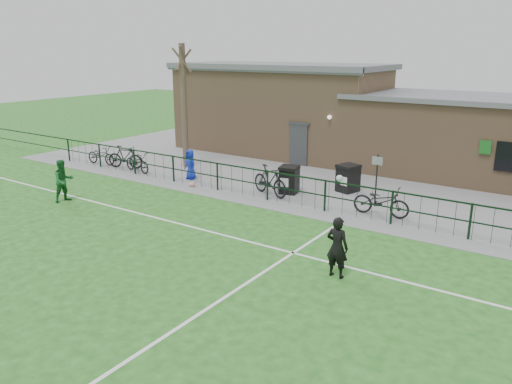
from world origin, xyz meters
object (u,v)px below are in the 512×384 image
Objects in this scene: outfield_player at (64,181)px; sign_post at (376,181)px; bicycle_b at (125,157)px; bicycle_a at (101,155)px; bicycle_c at (137,162)px; spectator_child at (190,164)px; bare_tree at (184,107)px; wheelie_bin_left at (289,180)px; bicycle_d at (270,181)px; ball_ground at (192,184)px; bicycle_e at (381,201)px; wheelie_bin_right at (348,179)px.

sign_post is at bearing -48.97° from outfield_player.
sign_post reaches higher than bicycle_b.
bicycle_a is 0.99× the size of bicycle_c.
spectator_child is at bearing -91.70° from bicycle_a.
sign_post is (10.31, -0.91, -1.98)m from bare_tree.
wheelie_bin_left is at bearing -102.45° from bicycle_b.
bare_tree reaches higher than bicycle_c.
bicycle_d is 8.07m from outfield_player.
sign_post is at bearing 13.42° from ball_ground.
bicycle_b is 1.03× the size of bicycle_c.
spectator_child is 0.82× the size of outfield_player.
bicycle_b is 13.16m from bicycle_e.
bicycle_c is 4.02m from ball_ground.
bicycle_b is at bearing -175.27° from sign_post.
wheelie_bin_left is at bearing 17.97° from spectator_child.
bicycle_e reaches higher than ball_ground.
bare_tree reaches higher than ball_ground.
bicycle_c is (-9.82, -2.53, -0.05)m from wheelie_bin_right.
wheelie_bin_left is 0.89m from bicycle_d.
wheelie_bin_left is 4.25m from ball_ground.
wheelie_bin_right is 11.37m from outfield_player.
bicycle_b is 8.51m from bicycle_d.
wheelie_bin_left is 0.52× the size of bicycle_e.
sign_post is at bearing -57.28° from bicycle_d.
outfield_player reaches higher than wheelie_bin_left.
outfield_player is 6.90× the size of ball_ground.
bicycle_b is at bearing -139.32° from bare_tree.
sign_post is at bearing -19.77° from wheelie_bin_right.
outfield_player is (1.22, -4.90, 0.33)m from bicycle_c.
outfield_player reaches higher than spectator_child.
wheelie_bin_right is 7.11m from spectator_child.
spectator_child is (-9.05, 0.10, 0.15)m from bicycle_e.
ball_ground is (-3.94, -1.56, -0.42)m from wheelie_bin_left.
wheelie_bin_right is at bearing 41.89° from bicycle_e.
bare_tree reaches higher than spectator_child.
bare_tree is at bearing 156.45° from wheelie_bin_left.
bicycle_a is at bearing 97.16° from bicycle_c.
bicycle_d reaches higher than bicycle_e.
ball_ground is (5.03, -0.76, -0.46)m from bicycle_b.
spectator_child reaches higher than wheelie_bin_left.
bicycle_c is 7.44m from bicycle_d.
bicycle_b is (-12.58, -1.04, -0.44)m from sign_post.
bicycle_b reaches higher than bicycle_c.
bicycle_d is at bearing 12.91° from ball_ground.
bare_tree reaches higher than outfield_player.
spectator_child is at bearing -8.71° from outfield_player.
wheelie_bin_left is at bearing -12.04° from bicycle_d.
ball_ground is at bearing -116.15° from bicycle_b.
bicycle_b is 1.09m from bicycle_c.
wheelie_bin_left is at bearing 21.64° from ball_ground.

